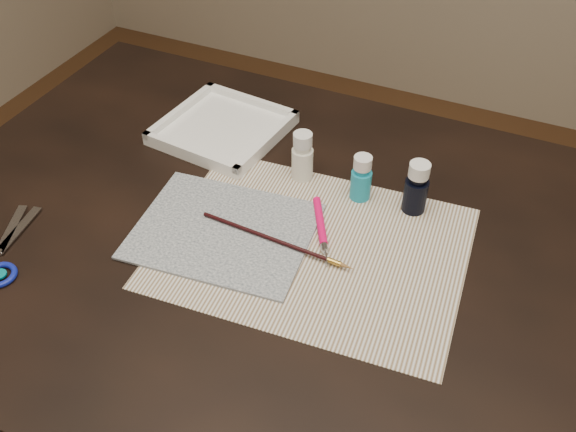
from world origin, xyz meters
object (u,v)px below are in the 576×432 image
at_px(paint_bottle_navy, 416,188).
at_px(scissors, 0,244).
at_px(paper, 313,247).
at_px(paint_bottle_cyan, 361,178).
at_px(palette_tray, 223,128).
at_px(paint_bottle_white, 302,156).
at_px(canvas, 224,231).

height_order(paint_bottle_navy, scissors, paint_bottle_navy).
bearing_deg(paper, paint_bottle_navy, 52.24).
relative_size(paint_bottle_cyan, palette_tray, 0.40).
distance_m(paint_bottle_navy, palette_tray, 0.41).
distance_m(paint_bottle_cyan, paint_bottle_navy, 0.09).
relative_size(scissors, palette_tray, 0.92).
relative_size(paint_bottle_white, paint_bottle_navy, 0.96).
distance_m(paper, scissors, 0.50).
bearing_deg(paint_bottle_navy, paper, -127.76).
xyz_separation_m(canvas, paint_bottle_navy, (0.26, 0.18, 0.04)).
relative_size(canvas, paint_bottle_navy, 2.91).
relative_size(paper, scissors, 2.36).
height_order(canvas, scissors, scissors).
height_order(paint_bottle_white, palette_tray, paint_bottle_white).
height_order(paint_bottle_white, paint_bottle_cyan, paint_bottle_white).
height_order(paper, canvas, canvas).
bearing_deg(palette_tray, scissors, -112.25).
height_order(paper, scissors, scissors).
bearing_deg(paint_bottle_white, scissors, -135.61).
height_order(paint_bottle_white, paint_bottle_navy, paint_bottle_navy).
relative_size(paper, paint_bottle_cyan, 5.51).
relative_size(paint_bottle_cyan, paint_bottle_navy, 0.89).
xyz_separation_m(paper, paint_bottle_navy, (0.12, 0.15, 0.05)).
bearing_deg(paper, canvas, -169.13).
bearing_deg(paint_bottle_cyan, paper, -100.16).
relative_size(canvas, palette_tray, 1.29).
height_order(paper, paint_bottle_navy, paint_bottle_navy).
relative_size(paint_bottle_white, scissors, 0.46).
xyz_separation_m(paper, palette_tray, (-0.28, 0.22, 0.01)).
bearing_deg(scissors, canvas, -82.91).
height_order(scissors, palette_tray, palette_tray).
bearing_deg(canvas, paint_bottle_cyan, 45.57).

